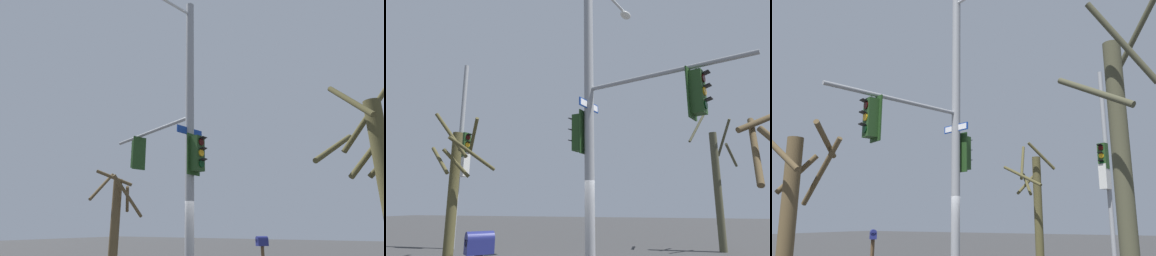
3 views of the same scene
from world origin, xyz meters
The scene contains 4 objects.
main_signal_pole_assembly centered at (0.40, -0.96, 4.96)m, with size 4.50×5.03×9.68m.
mailbox centered at (-3.70, 0.41, 1.11)m, with size 0.48×0.48×1.41m.
bare_tree_behind_pole centered at (1.34, 4.62, 2.48)m, with size 2.12×2.12×4.97m.
bare_tree_corner centered at (-1.39, -5.12, 2.13)m, with size 1.78×2.07×4.16m.
Camera 1 is at (8.78, 4.35, 1.75)m, focal length 28.96 mm.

